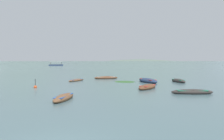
{
  "coord_description": "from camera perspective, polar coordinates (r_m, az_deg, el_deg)",
  "views": [
    {
      "loc": [
        1.88,
        -6.4,
        3.1
      ],
      "look_at": [
        3.26,
        58.12,
        0.1
      ],
      "focal_mm": 32.65,
      "sensor_mm": 36.0,
      "label": 1
    }
  ],
  "objects": [
    {
      "name": "rowboat_5",
      "position": [
        20.46,
        21.5,
        -5.75
      ],
      "size": [
        3.91,
        1.13,
        0.54
      ],
      "color": "#2D2826",
      "rests_on": "ground"
    },
    {
      "name": "mooring_buoy",
      "position": [
        24.85,
        -20.68,
        -4.44
      ],
      "size": [
        0.37,
        0.37,
        1.1
      ],
      "color": "#DB4C1E",
      "rests_on": "ground"
    },
    {
      "name": "rowboat_0",
      "position": [
        29.47,
        10.0,
        -2.97
      ],
      "size": [
        2.81,
        4.54,
        0.73
      ],
      "color": "navy",
      "rests_on": "ground"
    },
    {
      "name": "mountain_2",
      "position": [
        1743.93,
        4.61,
        9.53
      ],
      "size": [
        1489.14,
        1489.14,
        423.64
      ],
      "primitive_type": "cone",
      "color": "#56665B",
      "rests_on": "ground"
    },
    {
      "name": "rowboat_6",
      "position": [
        22.77,
        9.88,
        -4.71
      ],
      "size": [
        3.05,
        3.53,
        0.62
      ],
      "color": "brown",
      "rests_on": "ground"
    },
    {
      "name": "ground_plane",
      "position": [
        1506.41,
        -1.3,
        2.54
      ],
      "size": [
        6000.0,
        6000.0,
        0.0
      ],
      "primitive_type": "plane",
      "color": "#476066"
    },
    {
      "name": "mountain_1",
      "position": [
        2243.11,
        -23.94,
        8.12
      ],
      "size": [
        1284.52,
        1284.52,
        450.49
      ],
      "primitive_type": "cone",
      "color": "#56665B",
      "rests_on": "ground"
    },
    {
      "name": "rowboat_3",
      "position": [
        31.43,
        -9.96,
        -2.81
      ],
      "size": [
        2.43,
        3.45,
        0.38
      ],
      "color": "brown",
      "rests_on": "ground"
    },
    {
      "name": "rowboat_1",
      "position": [
        16.64,
        -13.38,
        -7.53
      ],
      "size": [
        1.56,
        3.55,
        0.56
      ],
      "color": "brown",
      "rests_on": "ground"
    },
    {
      "name": "rowboat_2",
      "position": [
        30.79,
        18.11,
        -2.89
      ],
      "size": [
        1.61,
        3.51,
        0.6
      ],
      "color": "#2D2826",
      "rests_on": "ground"
    },
    {
      "name": "weed_patch_1",
      "position": [
        29.76,
        3.59,
        -3.32
      ],
      "size": [
        3.83,
        3.64,
        0.14
      ],
      "primitive_type": "ellipsoid",
      "rotation": [
        0.0,
        0.0,
        2.73
      ],
      "color": "#2D5628",
      "rests_on": "ground"
    },
    {
      "name": "rowboat_4",
      "position": [
        34.71,
        -1.72,
        -2.18
      ],
      "size": [
        4.17,
        1.82,
        0.54
      ],
      "color": "brown",
      "rests_on": "ground"
    },
    {
      "name": "ferry_0",
      "position": [
        128.77,
        -15.39,
        1.39
      ],
      "size": [
        8.84,
        4.92,
        2.54
      ],
      "color": "navy",
      "rests_on": "ground"
    }
  ]
}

